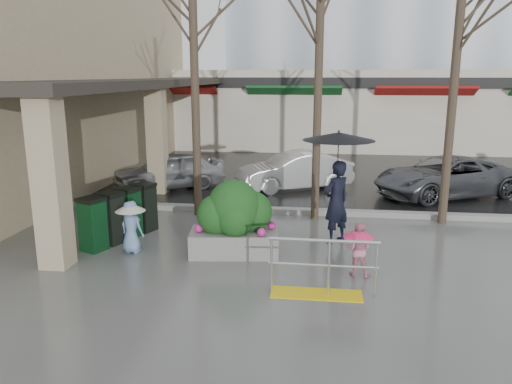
% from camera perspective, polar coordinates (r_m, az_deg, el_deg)
% --- Properties ---
extents(ground, '(120.00, 120.00, 0.00)m').
position_cam_1_polar(ground, '(10.20, -0.41, -8.42)').
color(ground, '#51514F').
rests_on(ground, ground).
extents(street_asphalt, '(120.00, 36.00, 0.01)m').
position_cam_1_polar(street_asphalt, '(31.64, 4.98, 6.36)').
color(street_asphalt, black).
rests_on(street_asphalt, ground).
extents(curb, '(120.00, 0.30, 0.15)m').
position_cam_1_polar(curb, '(13.95, 1.80, -2.11)').
color(curb, gray).
rests_on(curb, ground).
extents(near_building, '(6.00, 18.00, 8.00)m').
position_cam_1_polar(near_building, '(20.21, -23.89, 12.81)').
color(near_building, tan).
rests_on(near_building, ground).
extents(canopy_slab, '(2.80, 18.00, 0.25)m').
position_cam_1_polar(canopy_slab, '(18.43, -12.24, 12.51)').
color(canopy_slab, '#2D2823').
rests_on(canopy_slab, pillar_front).
extents(pillar_front, '(0.55, 0.55, 3.50)m').
position_cam_1_polar(pillar_front, '(10.49, -22.45, 1.14)').
color(pillar_front, tan).
rests_on(pillar_front, ground).
extents(pillar_back, '(0.55, 0.55, 3.50)m').
position_cam_1_polar(pillar_back, '(16.37, -11.25, 5.91)').
color(pillar_back, tan).
rests_on(pillar_back, ground).
extents(storefront_row, '(34.00, 6.74, 4.00)m').
position_cam_1_polar(storefront_row, '(27.42, 8.94, 9.42)').
color(storefront_row, beige).
rests_on(storefront_row, ground).
extents(handrail, '(1.90, 0.50, 1.03)m').
position_cam_1_polar(handrail, '(8.87, 7.38, -9.35)').
color(handrail, yellow).
rests_on(handrail, ground).
extents(tree_west, '(3.20, 3.20, 6.80)m').
position_cam_1_polar(tree_west, '(13.47, -7.20, 18.76)').
color(tree_west, '#382B21').
rests_on(tree_west, ground).
extents(tree_midwest, '(3.20, 3.20, 7.00)m').
position_cam_1_polar(tree_midwest, '(13.08, 7.35, 19.58)').
color(tree_midwest, '#382B21').
rests_on(tree_midwest, ground).
extents(tree_mideast, '(3.20, 3.20, 6.50)m').
position_cam_1_polar(tree_mideast, '(13.43, 22.18, 16.98)').
color(tree_mideast, '#382B21').
rests_on(tree_mideast, ground).
extents(woman, '(1.62, 1.62, 2.58)m').
position_cam_1_polar(woman, '(11.33, 9.28, 2.10)').
color(woman, black).
rests_on(woman, ground).
extents(child_pink, '(0.59, 0.59, 1.06)m').
position_cam_1_polar(child_pink, '(9.73, 11.62, -6.00)').
color(child_pink, pink).
rests_on(child_pink, ground).
extents(child_blue, '(0.65, 0.65, 1.15)m').
position_cam_1_polar(child_blue, '(11.07, -14.10, -3.34)').
color(child_blue, '#6686B6').
rests_on(child_blue, ground).
extents(planter, '(1.96, 1.16, 1.63)m').
position_cam_1_polar(planter, '(10.63, -2.46, -3.09)').
color(planter, slate).
rests_on(planter, ground).
extents(news_boxes, '(1.25, 2.16, 1.19)m').
position_cam_1_polar(news_boxes, '(11.99, -15.27, -2.56)').
color(news_boxes, '#0D3A19').
rests_on(news_boxes, ground).
extents(car_a, '(3.93, 3.22, 1.26)m').
position_cam_1_polar(car_a, '(17.07, -9.94, 2.45)').
color(car_a, '#A2A2A6').
rests_on(car_a, ground).
extents(car_b, '(4.02, 2.89, 1.26)m').
position_cam_1_polar(car_b, '(16.78, 4.45, 2.43)').
color(car_b, silver).
rests_on(car_b, ground).
extents(car_c, '(4.99, 3.85, 1.26)m').
position_cam_1_polar(car_c, '(16.84, 20.76, 1.64)').
color(car_c, '#54565B').
rests_on(car_c, ground).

